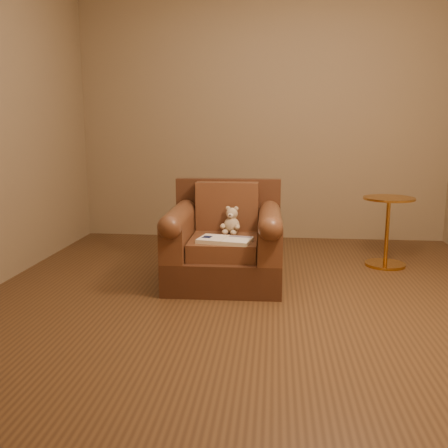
# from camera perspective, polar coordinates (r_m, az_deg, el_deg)

# --- Properties ---
(floor) EXTENTS (4.00, 4.00, 0.00)m
(floor) POSITION_cam_1_polar(r_m,az_deg,el_deg) (3.76, 3.23, -8.00)
(floor) COLOR #55361D
(floor) RESTS_ON ground
(room) EXTENTS (4.02, 4.02, 2.71)m
(room) POSITION_cam_1_polar(r_m,az_deg,el_deg) (3.59, 3.54, 18.84)
(room) COLOR #897354
(room) RESTS_ON ground
(armchair) EXTENTS (0.90, 0.86, 0.80)m
(armchair) POSITION_cam_1_polar(r_m,az_deg,el_deg) (3.98, 0.11, -2.31)
(armchair) COLOR #452617
(armchair) RESTS_ON floor
(teddy_bear) EXTENTS (0.16, 0.19, 0.22)m
(teddy_bear) POSITION_cam_1_polar(r_m,az_deg,el_deg) (4.01, 0.84, 0.10)
(teddy_bear) COLOR tan
(teddy_bear) RESTS_ON armchair
(guidebook) EXTENTS (0.43, 0.30, 0.03)m
(guidebook) POSITION_cam_1_polar(r_m,az_deg,el_deg) (3.72, 0.11, -1.85)
(guidebook) COLOR beige
(guidebook) RESTS_ON armchair
(side_table) EXTENTS (0.44, 0.44, 0.62)m
(side_table) POSITION_cam_1_polar(r_m,az_deg,el_deg) (4.65, 18.15, -0.58)
(side_table) COLOR #C38635
(side_table) RESTS_ON floor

